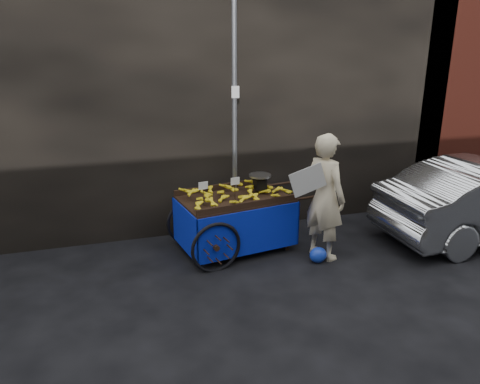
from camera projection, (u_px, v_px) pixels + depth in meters
name	position (u px, v px, depth m)	size (l,w,h in m)	color
ground	(240.00, 272.00, 6.71)	(80.00, 80.00, 0.00)	black
building_wall	(219.00, 78.00, 8.40)	(13.50, 2.00, 5.00)	black
street_pole	(235.00, 117.00, 7.35)	(0.12, 0.10, 4.00)	slate
banana_cart	(232.00, 204.00, 7.20)	(2.41, 1.38, 1.24)	black
vendor	(325.00, 197.00, 6.91)	(1.00, 0.82, 1.91)	beige
plastic_bag	(318.00, 255.00, 6.96)	(0.27, 0.21, 0.24)	#1734B0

